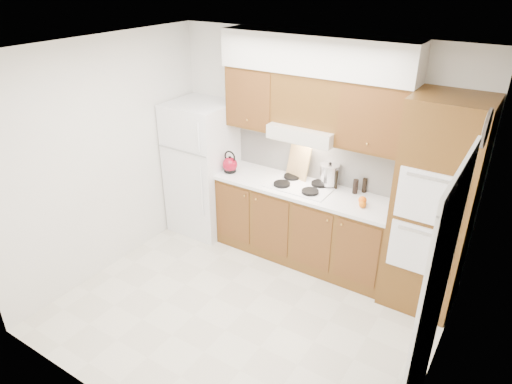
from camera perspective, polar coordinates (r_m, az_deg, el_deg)
floor at (r=4.88m, az=-1.45°, el=-14.63°), size 3.60×3.60×0.00m
ceiling at (r=3.72m, az=-1.92°, el=17.03°), size 3.60×3.60×0.00m
wall_back at (r=5.34m, az=7.46°, el=5.33°), size 3.60×0.02×2.60m
wall_left at (r=5.28m, az=-18.08°, el=3.96°), size 0.02×3.00×2.60m
wall_right at (r=3.59m, az=23.10°, el=-8.11°), size 0.02×3.00×2.60m
fridge at (r=5.92m, az=-6.68°, el=2.97°), size 0.75×0.72×1.72m
base_cabinets at (r=5.45m, az=5.79°, el=-4.03°), size 2.11×0.60×0.90m
countertop at (r=5.22m, az=5.97°, el=0.36°), size 2.13×0.62×0.04m
backsplash at (r=5.34m, az=7.58°, el=4.42°), size 2.11×0.03×0.56m
oven_cabinet at (r=4.75m, az=21.34°, el=-1.87°), size 0.70×0.65×2.20m
upper_cab_left at (r=5.36m, az=-0.01°, el=11.82°), size 0.63×0.33×0.70m
upper_cab_right at (r=4.77m, az=14.80°, el=9.06°), size 0.73×0.33×0.70m
range_hood at (r=5.06m, az=6.26°, el=7.52°), size 0.75×0.45×0.15m
upper_cab_over_hood at (r=5.01m, az=6.78°, el=11.48°), size 0.75×0.33×0.55m
soffit at (r=4.88m, az=7.55°, el=16.74°), size 2.13×0.36×0.40m
cooktop at (r=5.25m, az=5.60°, el=0.82°), size 0.74×0.50×0.01m
doorway at (r=3.46m, az=20.95°, el=-14.40°), size 0.02×0.90×2.10m
wall_clock at (r=3.74m, az=26.90°, el=7.12°), size 0.02×0.30×0.30m
kettle at (r=5.54m, az=-3.27°, el=3.45°), size 0.22×0.22×0.18m
cutting_board at (r=5.37m, az=5.34°, el=3.73°), size 0.33×0.18×0.41m
stock_pot at (r=5.24m, az=9.15°, el=2.19°), size 0.28×0.28×0.22m
condiment_a at (r=5.20m, az=9.86°, el=1.56°), size 0.07×0.07×0.22m
condiment_b at (r=5.19m, az=13.41°, el=0.81°), size 0.07×0.07×0.17m
condiment_c at (r=5.14m, az=12.33°, el=0.67°), size 0.06×0.06×0.17m
orange_near at (r=4.87m, az=13.17°, el=-1.51°), size 0.09×0.09×0.08m
orange_far at (r=4.94m, az=13.17°, el=-1.02°), size 0.10×0.10×0.09m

